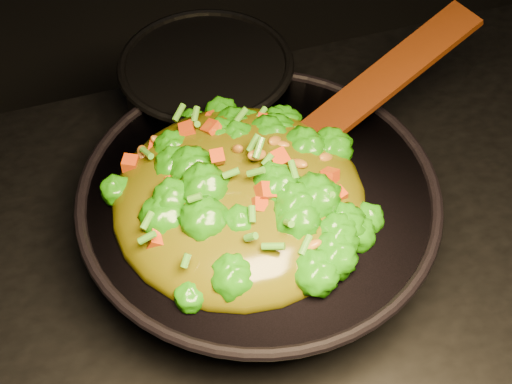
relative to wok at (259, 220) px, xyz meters
name	(u,v)px	position (x,y,z in m)	size (l,w,h in m)	color
wok	(259,220)	(0.00, 0.00, 0.00)	(0.40, 0.40, 0.11)	black
stir_fry	(238,174)	(-0.03, -0.01, 0.10)	(0.28, 0.28, 0.10)	#227D08
spatula	(365,94)	(0.15, 0.06, 0.11)	(0.31, 0.05, 0.01)	#381208
back_pot	(208,96)	(0.00, 0.22, 0.01)	(0.22, 0.22, 0.13)	black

